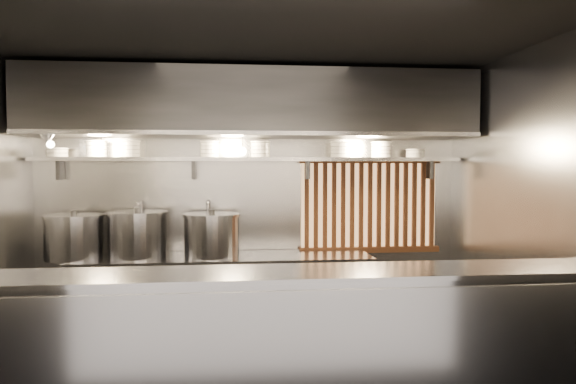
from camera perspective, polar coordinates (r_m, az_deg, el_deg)
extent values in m
plane|color=black|center=(4.66, -3.00, 14.89)|extent=(4.50, 4.50, 0.00)
plane|color=gray|center=(6.07, -3.80, -1.22)|extent=(4.50, 0.00, 4.50)
plane|color=gray|center=(5.22, 22.56, -2.07)|extent=(0.00, 3.00, 3.00)
cube|color=#96969B|center=(3.83, -2.04, -16.62)|extent=(4.50, 0.50, 1.10)
cube|color=#939399|center=(3.58, -1.71, -17.99)|extent=(4.50, 0.02, 1.01)
cube|color=#96969B|center=(3.68, -2.05, -8.28)|extent=(4.50, 0.56, 0.03)
cube|color=#96969B|center=(5.84, -6.59, -10.82)|extent=(3.00, 0.70, 0.90)
cube|color=#96969B|center=(5.88, -3.73, 3.33)|extent=(4.40, 0.34, 0.04)
cube|color=#2D2D30|center=(5.69, -3.65, 8.86)|extent=(4.40, 0.80, 0.65)
cube|color=#96969B|center=(5.27, -3.43, 6.02)|extent=(4.40, 0.03, 0.04)
cube|color=#ECAE6A|center=(6.25, 8.21, -1.31)|extent=(1.50, 0.02, 0.92)
cube|color=brown|center=(6.18, 8.36, 3.19)|extent=(1.56, 0.06, 0.06)
cube|color=brown|center=(6.25, 8.30, -5.83)|extent=(1.56, 0.06, 0.06)
cube|color=brown|center=(6.06, 1.91, -1.41)|extent=(0.04, 0.04, 0.92)
cube|color=brown|center=(6.07, 2.85, -1.40)|extent=(0.04, 0.04, 0.92)
cube|color=brown|center=(6.09, 3.78, -1.39)|extent=(0.04, 0.04, 0.92)
cube|color=brown|center=(6.11, 4.70, -1.38)|extent=(0.04, 0.04, 0.92)
cube|color=brown|center=(6.13, 5.62, -1.38)|extent=(0.04, 0.04, 0.92)
cube|color=brown|center=(6.15, 6.53, -1.37)|extent=(0.04, 0.04, 0.92)
cube|color=brown|center=(6.17, 7.43, -1.36)|extent=(0.04, 0.04, 0.92)
cube|color=brown|center=(6.20, 8.33, -1.35)|extent=(0.04, 0.04, 0.92)
cube|color=brown|center=(6.22, 9.22, -1.33)|extent=(0.04, 0.04, 0.92)
cube|color=brown|center=(6.25, 10.10, -1.32)|extent=(0.04, 0.04, 0.92)
cube|color=brown|center=(6.28, 10.98, -1.31)|extent=(0.04, 0.04, 0.92)
cube|color=brown|center=(6.31, 11.85, -1.30)|extent=(0.04, 0.04, 0.92)
cube|color=brown|center=(6.34, 12.70, -1.29)|extent=(0.04, 0.04, 0.92)
cube|color=brown|center=(6.38, 13.55, -1.28)|extent=(0.04, 0.04, 0.92)
cube|color=brown|center=(6.41, 14.39, -1.27)|extent=(0.04, 0.04, 0.92)
cylinder|color=silver|center=(6.10, -14.65, -3.27)|extent=(0.03, 0.03, 0.48)
sphere|color=silver|center=(6.08, -14.68, -1.01)|extent=(0.04, 0.04, 0.04)
cylinder|color=silver|center=(5.95, -14.86, -1.10)|extent=(0.03, 0.26, 0.03)
sphere|color=silver|center=(5.82, -15.04, -1.18)|extent=(0.04, 0.04, 0.04)
cylinder|color=silver|center=(5.83, -15.04, -1.87)|extent=(0.03, 0.03, 0.14)
cylinder|color=silver|center=(6.04, -8.05, -3.26)|extent=(0.03, 0.03, 0.48)
sphere|color=silver|center=(6.02, -8.06, -0.99)|extent=(0.04, 0.04, 0.04)
cylinder|color=silver|center=(5.89, -8.10, -1.07)|extent=(0.03, 0.26, 0.03)
sphere|color=silver|center=(5.76, -8.14, -1.16)|extent=(0.04, 0.04, 0.04)
cylinder|color=silver|center=(5.76, -8.13, -1.85)|extent=(0.03, 0.03, 0.14)
cone|color=#96969B|center=(5.65, -23.23, 5.07)|extent=(0.25, 0.27, 0.20)
sphere|color=#FFE0B2|center=(5.62, -22.98, 4.48)|extent=(0.07, 0.07, 0.07)
cylinder|color=#2D2D30|center=(5.75, -22.95, 5.83)|extent=(0.02, 0.22, 0.02)
cylinder|color=#2D2D30|center=(5.76, -4.68, 4.94)|extent=(0.01, 0.01, 0.12)
sphere|color=#FFE0B2|center=(5.75, -4.68, 4.14)|extent=(0.09, 0.09, 0.09)
cylinder|color=#96969B|center=(5.90, -20.90, -4.41)|extent=(0.68, 0.68, 0.41)
cylinder|color=#96969B|center=(5.88, -20.94, -2.30)|extent=(0.71, 0.71, 0.03)
cylinder|color=#2D2D30|center=(5.87, -20.94, -1.96)|extent=(0.06, 0.06, 0.04)
cylinder|color=#96969B|center=(5.79, -15.04, -4.33)|extent=(0.73, 0.73, 0.43)
cylinder|color=#96969B|center=(5.77, -15.06, -2.06)|extent=(0.77, 0.77, 0.03)
cylinder|color=#2D2D30|center=(5.77, -15.07, -1.71)|extent=(0.06, 0.06, 0.04)
cylinder|color=#96969B|center=(5.69, -7.74, -4.51)|extent=(0.57, 0.57, 0.41)
cylinder|color=#96969B|center=(5.67, -7.75, -2.33)|extent=(0.60, 0.60, 0.03)
cylinder|color=#2D2D30|center=(5.66, -7.75, -1.97)|extent=(0.06, 0.06, 0.04)
cylinder|color=white|center=(6.11, -22.40, 3.49)|extent=(0.21, 0.21, 0.03)
cylinder|color=white|center=(6.11, -22.41, 3.84)|extent=(0.21, 0.21, 0.03)
cylinder|color=white|center=(6.11, -22.41, 4.11)|extent=(0.22, 0.22, 0.01)
cylinder|color=white|center=(6.01, -18.86, 3.56)|extent=(0.20, 0.20, 0.03)
cylinder|color=white|center=(6.01, -18.87, 3.92)|extent=(0.20, 0.20, 0.03)
cylinder|color=white|center=(6.01, -18.88, 4.28)|extent=(0.20, 0.20, 0.03)
cylinder|color=white|center=(6.02, -18.88, 4.65)|extent=(0.20, 0.20, 0.03)
cylinder|color=white|center=(6.02, -18.89, 4.91)|extent=(0.22, 0.22, 0.01)
cylinder|color=white|center=(5.95, -15.65, 3.62)|extent=(0.18, 0.18, 0.03)
cylinder|color=white|center=(5.95, -15.66, 3.98)|extent=(0.18, 0.18, 0.03)
cylinder|color=white|center=(5.95, -15.66, 4.35)|extent=(0.18, 0.18, 0.03)
cylinder|color=white|center=(5.95, -15.67, 4.71)|extent=(0.18, 0.18, 0.03)
cylinder|color=white|center=(5.95, -15.67, 4.98)|extent=(0.20, 0.20, 0.01)
cylinder|color=white|center=(5.87, -7.96, 3.70)|extent=(0.19, 0.19, 0.03)
cylinder|color=white|center=(5.87, -7.96, 4.08)|extent=(0.19, 0.19, 0.03)
cylinder|color=white|center=(5.88, -7.96, 4.45)|extent=(0.19, 0.19, 0.03)
cylinder|color=white|center=(5.88, -7.97, 4.82)|extent=(0.19, 0.19, 0.03)
cylinder|color=white|center=(5.88, -7.97, 5.09)|extent=(0.21, 0.21, 0.01)
cylinder|color=white|center=(5.88, -2.80, 3.73)|extent=(0.20, 0.20, 0.03)
cylinder|color=white|center=(5.88, -2.80, 4.10)|extent=(0.20, 0.20, 0.03)
cylinder|color=white|center=(5.88, -2.80, 4.47)|extent=(0.20, 0.20, 0.03)
cylinder|color=white|center=(5.89, -2.80, 4.84)|extent=(0.20, 0.20, 0.03)
cylinder|color=white|center=(5.89, -2.80, 5.11)|extent=(0.21, 0.21, 0.01)
cylinder|color=white|center=(6.00, 5.32, 3.70)|extent=(0.21, 0.21, 0.03)
cylinder|color=white|center=(6.00, 5.32, 4.06)|extent=(0.21, 0.21, 0.03)
cylinder|color=white|center=(6.00, 5.33, 4.42)|extent=(0.21, 0.21, 0.03)
cylinder|color=white|center=(6.00, 5.33, 4.79)|extent=(0.21, 0.21, 0.03)
cylinder|color=white|center=(6.00, 5.33, 5.05)|extent=(0.23, 0.23, 0.01)
cylinder|color=white|center=(6.10, 9.42, 3.66)|extent=(0.21, 0.21, 0.03)
cylinder|color=white|center=(6.10, 9.42, 4.01)|extent=(0.21, 0.21, 0.03)
cylinder|color=white|center=(6.10, 9.43, 4.37)|extent=(0.21, 0.21, 0.03)
cylinder|color=white|center=(6.10, 9.43, 4.73)|extent=(0.21, 0.21, 0.03)
cylinder|color=white|center=(6.10, 9.43, 4.99)|extent=(0.23, 0.23, 0.01)
cylinder|color=white|center=(6.21, 12.79, 3.61)|extent=(0.20, 0.20, 0.03)
cylinder|color=white|center=(6.21, 12.80, 3.96)|extent=(0.20, 0.20, 0.03)
cylinder|color=white|center=(6.22, 12.80, 4.22)|extent=(0.21, 0.21, 0.01)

